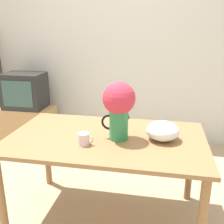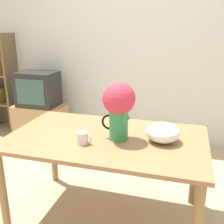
{
  "view_description": "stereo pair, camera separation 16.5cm",
  "coord_description": "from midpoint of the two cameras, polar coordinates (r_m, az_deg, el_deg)",
  "views": [
    {
      "loc": [
        0.55,
        -1.77,
        1.53
      ],
      "look_at": [
        0.2,
        0.02,
        0.95
      ],
      "focal_mm": 42.0,
      "sensor_mm": 36.0,
      "label": 1
    },
    {
      "loc": [
        0.71,
        -1.73,
        1.53
      ],
      "look_at": [
        0.2,
        0.02,
        0.95
      ],
      "focal_mm": 42.0,
      "sensor_mm": 36.0,
      "label": 2
    }
  ],
  "objects": [
    {
      "name": "coffee_mug",
      "position": [
        1.88,
        -3.85,
        -5.74
      ],
      "size": [
        0.11,
        0.08,
        0.09
      ],
      "color": "silver",
      "rests_on": "table"
    },
    {
      "name": "ground_plane",
      "position": [
        2.41,
        -3.06,
        -21.73
      ],
      "size": [
        12.0,
        12.0,
        0.0
      ],
      "primitive_type": "plane",
      "color": "tan"
    },
    {
      "name": "table",
      "position": [
        2.05,
        1.13,
        -7.64
      ],
      "size": [
        1.5,
        0.9,
        0.74
      ],
      "color": "olive",
      "rests_on": "ground_plane"
    },
    {
      "name": "wall_back",
      "position": [
        3.6,
        6.2,
        14.0
      ],
      "size": [
        8.0,
        0.05,
        2.6
      ],
      "color": "silver",
      "rests_on": "ground_plane"
    },
    {
      "name": "tv_stand",
      "position": [
        3.88,
        -14.05,
        -2.1
      ],
      "size": [
        0.71,
        0.4,
        0.49
      ],
      "color": "tan",
      "rests_on": "ground_plane"
    },
    {
      "name": "white_bowl",
      "position": [
        1.96,
        13.46,
        -4.4
      ],
      "size": [
        0.24,
        0.24,
        0.14
      ],
      "color": "white",
      "rests_on": "table"
    },
    {
      "name": "tv_set",
      "position": [
        3.75,
        -14.61,
        4.85
      ],
      "size": [
        0.53,
        0.39,
        0.47
      ],
      "color": "black",
      "rests_on": "tv_stand"
    },
    {
      "name": "flower_vase",
      "position": [
        1.88,
        3.99,
        1.51
      ],
      "size": [
        0.25,
        0.24,
        0.43
      ],
      "color": "#2D844C",
      "rests_on": "table"
    }
  ]
}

